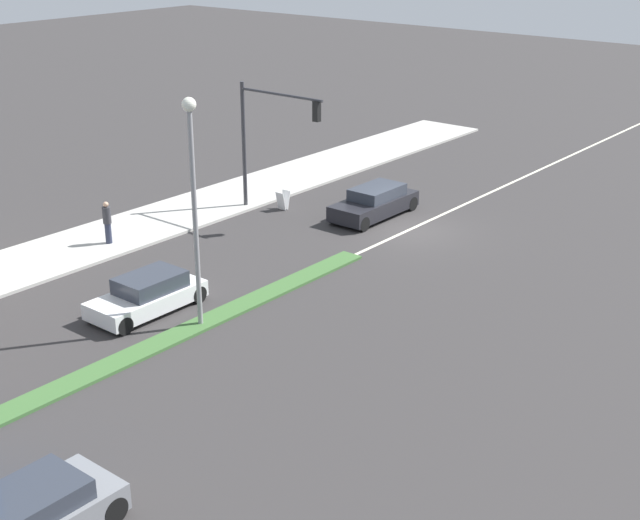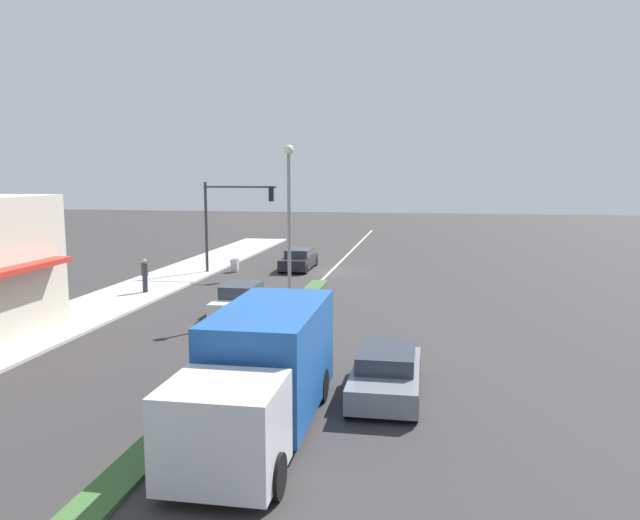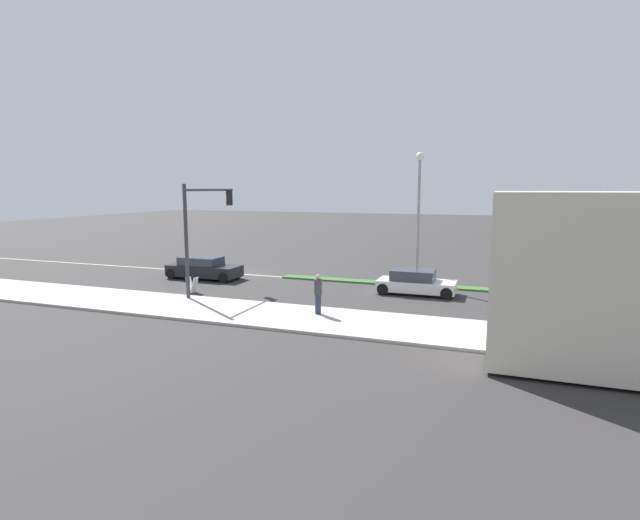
% 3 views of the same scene
% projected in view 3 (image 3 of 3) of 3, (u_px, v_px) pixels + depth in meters
% --- Properties ---
extents(ground_plane, '(160.00, 160.00, 0.00)m').
position_uv_depth(ground_plane, '(527.00, 293.00, 26.35)').
color(ground_plane, '#333030').
extents(sidewalk_right, '(4.00, 73.00, 0.12)m').
position_uv_depth(sidewalk_right, '(552.00, 342.00, 17.81)').
color(sidewalk_right, '#B2AFA8').
rests_on(sidewalk_right, ground).
extents(lane_marking_center, '(0.16, 60.00, 0.01)m').
position_uv_depth(lane_marking_center, '(229.00, 273.00, 32.50)').
color(lane_marking_center, beige).
rests_on(lane_marking_center, ground).
extents(building_corner_store, '(5.56, 7.60, 5.28)m').
position_uv_depth(building_corner_store, '(622.00, 279.00, 15.30)').
color(building_corner_store, beige).
rests_on(building_corner_store, sidewalk_right).
extents(traffic_signal_main, '(4.59, 0.34, 5.60)m').
position_uv_depth(traffic_signal_main, '(202.00, 220.00, 25.53)').
color(traffic_signal_main, '#333338').
rests_on(traffic_signal_main, sidewalk_right).
extents(street_lamp, '(0.44, 0.44, 7.37)m').
position_uv_depth(street_lamp, '(419.00, 202.00, 27.66)').
color(street_lamp, gray).
rests_on(street_lamp, median_strip).
extents(pedestrian, '(0.34, 0.34, 1.74)m').
position_uv_depth(pedestrian, '(318.00, 293.00, 21.45)').
color(pedestrian, '#282D42').
rests_on(pedestrian, sidewalk_right).
extents(warning_aframe_sign, '(0.45, 0.53, 0.84)m').
position_uv_depth(warning_aframe_sign, '(192.00, 285.00, 26.42)').
color(warning_aframe_sign, silver).
rests_on(warning_aframe_sign, ground).
extents(van_white, '(1.78, 4.02, 1.27)m').
position_uv_depth(van_white, '(416.00, 283.00, 26.11)').
color(van_white, silver).
rests_on(van_white, ground).
extents(sedan_dark, '(1.80, 4.49, 1.34)m').
position_uv_depth(sedan_dark, '(204.00, 268.00, 30.53)').
color(sedan_dark, black).
rests_on(sedan_dark, ground).
extents(suv_grey, '(1.87, 4.41, 1.29)m').
position_uv_depth(suv_grey, '(598.00, 271.00, 29.51)').
color(suv_grey, slate).
rests_on(suv_grey, ground).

